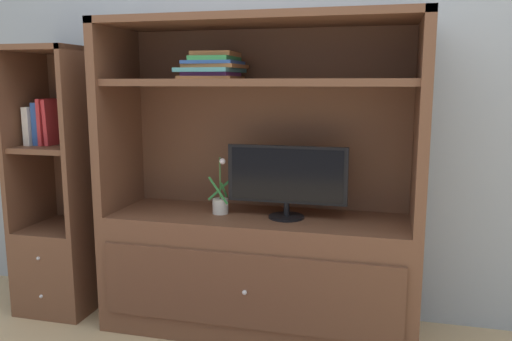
# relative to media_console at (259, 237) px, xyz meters

# --- Properties ---
(painted_rear_wall) EXTENTS (6.00, 0.10, 2.80)m
(painted_rear_wall) POSITION_rel_media_console_xyz_m (0.00, 0.34, 0.88)
(painted_rear_wall) COLOR #9EA8B2
(painted_rear_wall) RESTS_ON ground_plane
(media_console) EXTENTS (1.65, 0.54, 1.65)m
(media_console) POSITION_rel_media_console_xyz_m (0.00, 0.00, 0.00)
(media_console) COLOR brown
(media_console) RESTS_ON ground_plane
(tv_monitor) EXTENTS (0.62, 0.18, 0.38)m
(tv_monitor) POSITION_rel_media_console_xyz_m (0.15, -0.02, 0.33)
(tv_monitor) COLOR black
(tv_monitor) RESTS_ON media_console
(potted_plant) EXTENTS (0.13, 0.09, 0.31)m
(potted_plant) POSITION_rel_media_console_xyz_m (-0.21, -0.02, 0.18)
(potted_plant) COLOR beige
(potted_plant) RESTS_ON media_console
(magazine_stack) EXTENTS (0.31, 0.35, 0.14)m
(magazine_stack) POSITION_rel_media_console_xyz_m (-0.24, -0.01, 0.89)
(magazine_stack) COLOR #A56638
(magazine_stack) RESTS_ON media_console
(bookshelf_tall) EXTENTS (0.42, 0.47, 1.53)m
(bookshelf_tall) POSITION_rel_media_console_xyz_m (-1.20, 0.00, -0.00)
(bookshelf_tall) COLOR brown
(bookshelf_tall) RESTS_ON ground_plane
(upright_book_row) EXTENTS (0.15, 0.18, 0.26)m
(upright_book_row) POSITION_rel_media_console_xyz_m (-1.28, -0.01, 0.58)
(upright_book_row) COLOR silver
(upright_book_row) RESTS_ON bookshelf_tall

